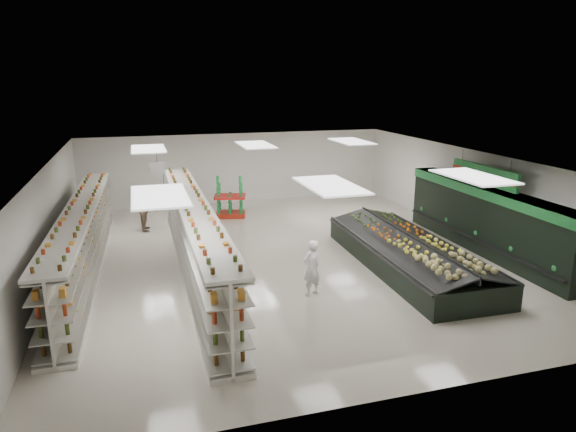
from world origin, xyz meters
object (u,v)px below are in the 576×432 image
object	(u,v)px
gondola_center	(195,241)
shopper_main	(312,268)
gondola_left	(84,242)
shopper_background	(147,209)
soda_endcap	(230,198)
produce_island	(408,252)

from	to	relation	value
gondola_center	shopper_main	bearing A→B (deg)	-43.08
gondola_left	gondola_center	xyz separation A→B (m)	(3.18, -1.01, 0.06)
gondola_left	gondola_center	size ratio (longest dim) A/B	0.94
gondola_center	shopper_background	size ratio (longest dim) A/B	7.41
soda_endcap	shopper_main	distance (m)	8.61
gondola_left	produce_island	size ratio (longest dim) A/B	1.59
gondola_center	soda_endcap	size ratio (longest dim) A/B	7.45
gondola_left	shopper_main	bearing A→B (deg)	-29.58
soda_endcap	shopper_main	xyz separation A→B (m)	(0.65, -8.58, -0.02)
produce_island	shopper_background	bearing A→B (deg)	139.45
gondola_center	produce_island	world-z (taller)	gondola_center
gondola_left	soda_endcap	world-z (taller)	gondola_left
soda_endcap	gondola_center	bearing A→B (deg)	-109.60
soda_endcap	shopper_background	size ratio (longest dim) A/B	0.99
soda_endcap	shopper_main	bearing A→B (deg)	-85.68
shopper_main	shopper_background	size ratio (longest dim) A/B	0.94
gondola_left	shopper_main	world-z (taller)	gondola_left
gondola_center	shopper_main	world-z (taller)	gondola_center
gondola_left	shopper_background	distance (m)	4.42
shopper_main	shopper_background	distance (m)	8.59
gondola_left	shopper_background	size ratio (longest dim) A/B	6.99
gondola_left	soda_endcap	xyz separation A→B (m)	(5.31, 4.98, -0.12)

